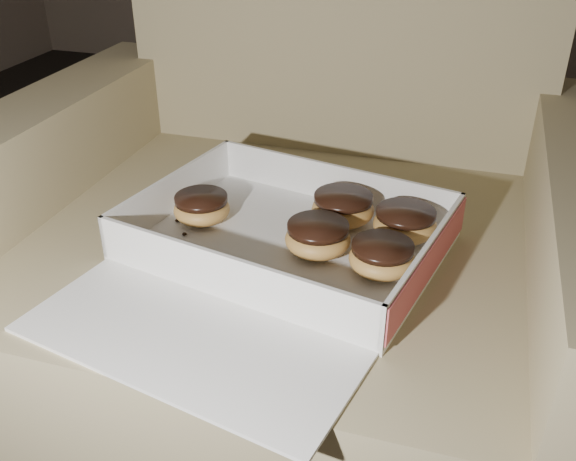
% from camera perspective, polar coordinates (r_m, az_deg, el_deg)
% --- Properties ---
extents(floor, '(4.50, 4.50, 0.00)m').
position_cam_1_polar(floor, '(1.24, -2.31, -17.59)').
color(floor, black).
rests_on(floor, ground).
extents(armchair, '(0.94, 0.80, 0.99)m').
position_cam_1_polar(armchair, '(1.08, 0.60, -3.98)').
color(armchair, tan).
rests_on(armchair, floor).
extents(bakery_box, '(0.49, 0.55, 0.07)m').
position_cam_1_polar(bakery_box, '(0.86, -1.19, -2.12)').
color(bakery_box, white).
rests_on(bakery_box, armchair).
extents(donut_a, '(0.09, 0.09, 0.04)m').
position_cam_1_polar(donut_a, '(0.83, 8.35, -2.35)').
color(donut_a, '#E6AB50').
rests_on(donut_a, bakery_box).
extents(donut_b, '(0.09, 0.09, 0.04)m').
position_cam_1_polar(donut_b, '(0.87, 2.66, -0.61)').
color(donut_b, '#E6AB50').
rests_on(donut_b, bakery_box).
extents(donut_c, '(0.09, 0.09, 0.04)m').
position_cam_1_polar(donut_c, '(0.91, 10.37, 0.65)').
color(donut_c, '#E6AB50').
rests_on(donut_c, bakery_box).
extents(donut_d, '(0.09, 0.09, 0.05)m').
position_cam_1_polar(donut_d, '(0.94, 4.90, 2.03)').
color(donut_d, '#E6AB50').
rests_on(donut_d, bakery_box).
extents(donut_e, '(0.08, 0.08, 0.04)m').
position_cam_1_polar(donut_e, '(0.95, -7.68, 2.04)').
color(donut_e, '#E6AB50').
rests_on(donut_e, bakery_box).
extents(crumb_a, '(0.01, 0.01, 0.00)m').
position_cam_1_polar(crumb_a, '(0.93, -9.19, -0.31)').
color(crumb_a, black).
rests_on(crumb_a, bakery_box).
extents(crumb_b, '(0.01, 0.01, 0.00)m').
position_cam_1_polar(crumb_b, '(0.82, -0.46, -4.32)').
color(crumb_b, black).
rests_on(crumb_b, bakery_box).
extents(crumb_c, '(0.01, 0.01, 0.00)m').
position_cam_1_polar(crumb_c, '(0.96, -9.82, 0.89)').
color(crumb_c, black).
rests_on(crumb_c, bakery_box).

